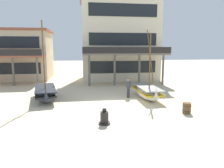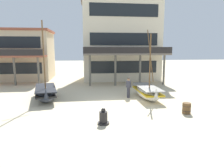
% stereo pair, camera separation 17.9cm
% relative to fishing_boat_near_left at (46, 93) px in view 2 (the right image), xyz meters
% --- Properties ---
extents(ground_plane, '(120.00, 120.00, 0.00)m').
position_rel_fishing_boat_near_left_xyz_m(ground_plane, '(5.22, -2.31, -0.58)').
color(ground_plane, beige).
extents(fishing_boat_near_left, '(2.37, 4.74, 6.16)m').
position_rel_fishing_boat_near_left_xyz_m(fishing_boat_near_left, '(0.00, 0.00, 0.00)').
color(fishing_boat_near_left, '#2D333D').
rests_on(fishing_boat_near_left, ground).
extents(fishing_boat_centre_large, '(1.54, 4.50, 5.58)m').
position_rel_fishing_boat_near_left_xyz_m(fishing_boat_centre_large, '(8.24, -0.57, -0.02)').
color(fishing_boat_centre_large, silver).
rests_on(fishing_boat_centre_large, ground).
extents(fisherman_by_hull, '(0.42, 0.39, 1.68)m').
position_rel_fishing_boat_near_left_xyz_m(fisherman_by_hull, '(6.77, -0.10, 0.25)').
color(fisherman_by_hull, '#33333D').
rests_on(fisherman_by_hull, ground).
extents(capstan_winch, '(0.64, 0.64, 0.91)m').
position_rel_fishing_boat_near_left_xyz_m(capstan_winch, '(4.15, -6.06, -0.23)').
color(capstan_winch, black).
rests_on(capstan_winch, ground).
extents(wooden_barrel, '(0.56, 0.56, 0.70)m').
position_rel_fishing_boat_near_left_xyz_m(wooden_barrel, '(9.53, -4.87, -0.23)').
color(wooden_barrel, brown).
rests_on(wooden_barrel, ground).
extents(harbor_building_main, '(10.26, 8.44, 10.43)m').
position_rel_fishing_boat_near_left_xyz_m(harbor_building_main, '(7.92, 11.04, 4.62)').
color(harbor_building_main, beige).
rests_on(harbor_building_main, ground).
extents(harbor_building_annex, '(9.40, 8.99, 6.56)m').
position_rel_fishing_boat_near_left_xyz_m(harbor_building_annex, '(-5.97, 12.68, 2.71)').
color(harbor_building_annex, beige).
rests_on(harbor_building_annex, ground).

